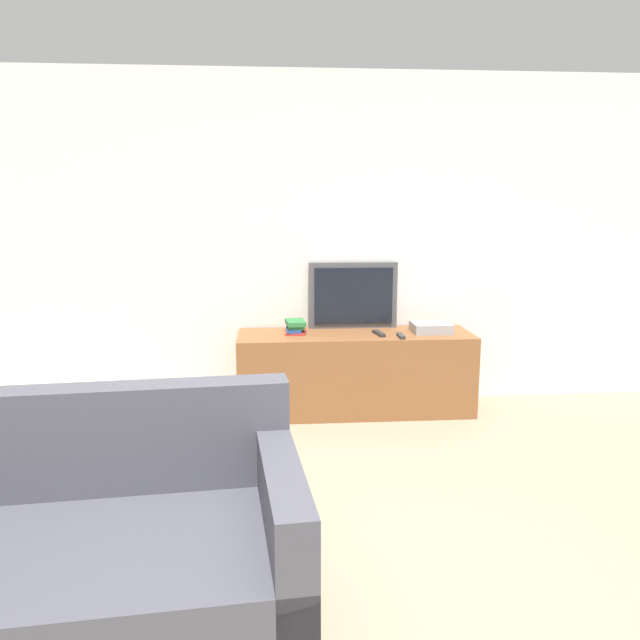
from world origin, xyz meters
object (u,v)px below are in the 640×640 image
at_px(tv_stand, 355,372).
at_px(set_top_box, 431,327).
at_px(couch, 44,568).
at_px(remote_secondary, 401,336).
at_px(remote_on_stand, 379,333).
at_px(television, 353,295).
at_px(book_stack, 295,327).

bearing_deg(tv_stand, set_top_box, 0.22).
bearing_deg(set_top_box, couch, -129.90).
height_order(tv_stand, couch, couch).
bearing_deg(remote_secondary, tv_stand, 151.27).
relative_size(couch, remote_on_stand, 10.22).
height_order(television, remote_on_stand, television).
bearing_deg(television, couch, -118.91).
relative_size(couch, set_top_box, 6.74).
xyz_separation_m(book_stack, remote_on_stand, (0.63, -0.12, -0.04)).
distance_m(couch, set_top_box, 3.26).
xyz_separation_m(couch, set_top_box, (2.08, 2.48, 0.37)).
relative_size(remote_on_stand, set_top_box, 0.66).
bearing_deg(book_stack, tv_stand, -5.52).
relative_size(tv_stand, set_top_box, 6.14).
bearing_deg(book_stack, television, 21.57).
relative_size(remote_on_stand, remote_secondary, 1.30).
height_order(book_stack, remote_secondary, book_stack).
bearing_deg(remote_secondary, book_stack, 164.28).
bearing_deg(couch, remote_on_stand, 50.38).
xyz_separation_m(tv_stand, book_stack, (-0.46, 0.04, 0.36)).
bearing_deg(set_top_box, remote_on_stand, -170.06).
bearing_deg(television, tv_stand, -92.29).
distance_m(tv_stand, couch, 2.89).
height_order(tv_stand, television, television).
bearing_deg(couch, television, 55.98).
bearing_deg(remote_secondary, set_top_box, 32.93).
relative_size(television, remote_secondary, 4.72).
relative_size(television, remote_on_stand, 3.63).
xyz_separation_m(couch, remote_on_stand, (1.66, 2.41, 0.34)).
xyz_separation_m(book_stack, remote_secondary, (0.78, -0.22, -0.04)).
height_order(couch, book_stack, couch).
height_order(tv_stand, set_top_box, set_top_box).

